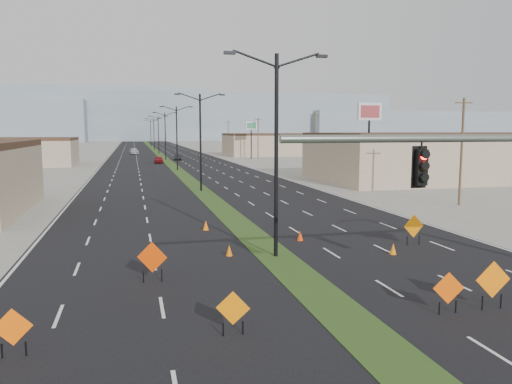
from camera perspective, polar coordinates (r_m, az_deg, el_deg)
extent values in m
plane|color=gray|center=(14.88, 15.96, -18.47)|extent=(600.00, 600.00, 0.00)
cube|color=black|center=(111.97, -10.40, 3.74)|extent=(25.00, 400.00, 0.02)
cube|color=#2B491A|center=(111.97, -10.40, 3.74)|extent=(2.00, 400.00, 0.04)
cube|color=tan|center=(69.88, 21.94, 3.64)|extent=(36.00, 18.00, 5.50)
cube|color=tan|center=(129.65, 6.37, 5.36)|extent=(44.00, 16.00, 5.00)
cube|color=gray|center=(315.17, -5.42, 8.47)|extent=(220.00, 50.00, 28.00)
cube|color=gray|center=(354.79, 18.02, 7.19)|extent=(160.00, 50.00, 18.00)
cube|color=gray|center=(332.52, -18.10, 8.42)|extent=(140.00, 50.00, 32.00)
cube|color=black|center=(16.09, 18.31, 2.69)|extent=(0.50, 0.28, 1.30)
sphere|color=#FF0C05|center=(15.94, 18.67, 3.90)|extent=(0.22, 0.22, 0.22)
cylinder|color=black|center=(24.59, 2.33, 3.94)|extent=(0.20, 0.20, 10.00)
cube|color=black|center=(24.28, -3.03, 15.61)|extent=(0.55, 0.24, 0.14)
cube|color=black|center=(25.55, 7.52, 15.13)|extent=(0.55, 0.24, 0.14)
cylinder|color=black|center=(52.05, -6.36, 5.57)|extent=(0.20, 0.20, 10.00)
cube|color=black|center=(51.90, -9.00, 10.99)|extent=(0.55, 0.24, 0.14)
cube|color=black|center=(52.51, -3.90, 11.02)|extent=(0.55, 0.24, 0.14)
cylinder|color=black|center=(79.88, -9.03, 6.05)|extent=(0.20, 0.20, 10.00)
cube|color=black|center=(79.79, -10.77, 9.57)|extent=(0.55, 0.24, 0.14)
cube|color=black|center=(80.18, -7.44, 9.62)|extent=(0.55, 0.24, 0.14)
cylinder|color=black|center=(107.80, -10.32, 6.27)|extent=(0.20, 0.20, 10.00)
cube|color=black|center=(107.73, -11.62, 8.88)|extent=(0.55, 0.24, 0.14)
cube|color=black|center=(108.02, -9.15, 8.93)|extent=(0.55, 0.24, 0.14)
cylinder|color=black|center=(135.76, -11.08, 6.41)|extent=(0.20, 0.20, 10.00)
cube|color=black|center=(135.70, -12.11, 8.47)|extent=(0.55, 0.24, 0.14)
cube|color=black|center=(135.93, -10.16, 8.51)|extent=(0.55, 0.24, 0.14)
cylinder|color=black|center=(163.72, -11.59, 6.49)|extent=(0.20, 0.20, 10.00)
cube|color=black|center=(163.68, -12.44, 8.20)|extent=(0.55, 0.24, 0.14)
cube|color=black|center=(163.87, -10.82, 8.24)|extent=(0.55, 0.24, 0.14)
cylinder|color=black|center=(191.70, -11.94, 6.55)|extent=(0.20, 0.20, 10.00)
cube|color=black|center=(191.66, -12.67, 8.01)|extent=(0.55, 0.24, 0.14)
cube|color=black|center=(191.83, -11.29, 8.05)|extent=(0.55, 0.24, 0.14)
cylinder|color=#4C3823|center=(45.42, 22.43, 4.23)|extent=(0.20, 0.20, 9.00)
cube|color=#4C3823|center=(45.44, 22.68, 9.40)|extent=(1.60, 0.10, 0.10)
cylinder|color=#4C3823|center=(76.47, 6.69, 5.67)|extent=(0.20, 0.20, 9.00)
cube|color=#4C3823|center=(76.48, 6.74, 8.74)|extent=(1.60, 0.10, 0.10)
cylinder|color=#4C3823|center=(109.92, 0.24, 6.14)|extent=(0.20, 0.20, 9.00)
cube|color=#4C3823|center=(109.93, 0.24, 8.28)|extent=(1.60, 0.10, 0.10)
cylinder|color=#4C3823|center=(144.11, -3.19, 6.36)|extent=(0.20, 0.20, 9.00)
cube|color=#4C3823|center=(144.12, -3.20, 7.99)|extent=(1.60, 0.10, 0.10)
imported|color=maroon|center=(97.48, -11.05, 3.63)|extent=(1.59, 3.95, 1.34)
imported|color=black|center=(107.13, -8.91, 3.97)|extent=(1.90, 4.12, 1.31)
imported|color=#B8BDC3|center=(136.58, -13.77, 4.56)|extent=(2.59, 5.37, 1.51)
cube|color=#FF5C05|center=(15.93, -26.07, -13.70)|extent=(1.07, 0.06, 1.07)
cylinder|color=black|center=(16.24, -27.06, -15.89)|extent=(0.05, 0.05, 0.45)
cylinder|color=black|center=(16.11, -24.80, -15.95)|extent=(0.05, 0.05, 0.45)
cube|color=orange|center=(15.83, -2.66, -13.12)|extent=(1.02, 0.39, 1.07)
cylinder|color=black|center=(16.02, -3.77, -15.43)|extent=(0.05, 0.05, 0.44)
cylinder|color=black|center=(16.13, -1.52, -15.25)|extent=(0.05, 0.05, 0.44)
cube|color=#DD3E04|center=(21.41, -11.79, -7.31)|extent=(1.22, 0.52, 1.30)
cylinder|color=black|center=(21.61, -12.75, -9.43)|extent=(0.05, 0.05, 0.54)
cylinder|color=black|center=(21.64, -10.71, -9.36)|extent=(0.05, 0.05, 0.54)
cube|color=#F25205|center=(18.75, 21.15, -10.20)|extent=(1.12, 0.20, 1.12)
cylinder|color=black|center=(18.78, 20.21, -12.37)|extent=(0.05, 0.05, 0.47)
cylinder|color=black|center=(19.14, 21.87, -12.08)|extent=(0.05, 0.05, 0.47)
cube|color=orange|center=(19.75, 25.46, -9.02)|extent=(1.33, 0.13, 1.33)
cylinder|color=black|center=(19.75, 24.45, -11.48)|extent=(0.05, 0.05, 0.55)
cylinder|color=black|center=(20.23, 26.20, -11.14)|extent=(0.05, 0.05, 0.55)
cube|color=orange|center=(28.97, 17.58, -3.73)|extent=(1.29, 0.22, 1.29)
cylinder|color=black|center=(28.93, 16.88, -5.35)|extent=(0.05, 0.05, 0.54)
cylinder|color=black|center=(29.32, 18.15, -5.23)|extent=(0.05, 0.05, 0.54)
cone|color=#D96404|center=(25.45, -3.08, -6.69)|extent=(0.37, 0.37, 0.58)
cone|color=#F23605|center=(28.93, 5.07, -4.99)|extent=(0.37, 0.37, 0.61)
cone|color=orange|center=(26.66, 15.40, -6.29)|extent=(0.46, 0.46, 0.59)
cone|color=orange|center=(31.96, -5.76, -3.82)|extent=(0.45, 0.45, 0.64)
cylinder|color=black|center=(61.82, 12.73, 4.71)|extent=(0.24, 0.24, 7.92)
cube|color=white|center=(61.81, 12.84, 8.96)|extent=(3.14, 0.58, 2.08)
cube|color=#A4363B|center=(61.63, 12.93, 8.96)|extent=(2.50, 0.24, 1.46)
cylinder|color=black|center=(111.16, -0.55, 5.58)|extent=(0.24, 0.24, 6.77)
cube|color=white|center=(111.13, -0.56, 7.60)|extent=(2.69, 0.80, 1.78)
cube|color=#388C59|center=(110.93, -0.53, 7.60)|extent=(2.11, 0.41, 1.25)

